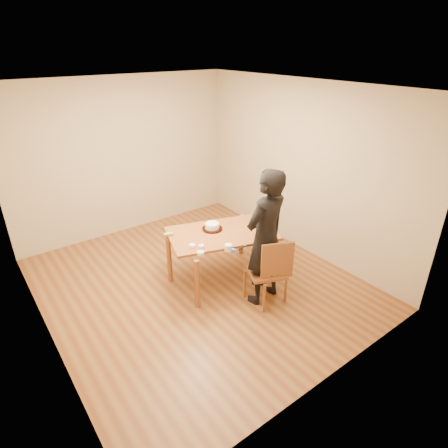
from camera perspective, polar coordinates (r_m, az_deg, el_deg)
room_shell at (r=5.17m, az=-6.63°, el=5.28°), size 4.00×4.50×2.70m
dining_table at (r=5.28m, az=-0.32°, el=-1.47°), size 1.67×1.28×0.04m
dining_chair at (r=4.99m, az=6.42°, el=-7.15°), size 0.60×0.60×0.04m
cake_plate at (r=5.35m, az=-1.79°, el=-0.72°), size 0.29×0.29×0.02m
cake at (r=5.33m, az=-1.80°, el=-0.30°), size 0.20×0.20×0.07m
frosting_dome at (r=5.31m, az=-1.81°, el=0.14°), size 0.20×0.20×0.03m
frosting_tub at (r=4.80m, az=0.67°, el=-3.61°), size 0.10×0.10×0.09m
frosting_lid at (r=4.83m, az=1.37°, el=-3.98°), size 0.09×0.09×0.01m
frosting_dollop at (r=4.82m, az=1.38°, el=-3.85°), size 0.04×0.04×0.02m
ramekin_green at (r=4.73m, az=-3.60°, el=-4.45°), size 0.09×0.09×0.04m
ramekin_yellow at (r=4.89m, az=-3.46°, el=-3.39°), size 0.07×0.07×0.04m
ramekin_multi at (r=4.90m, az=-4.87°, el=-3.35°), size 0.08×0.08×0.04m
candy_box_pink at (r=5.23m, az=-8.37°, el=-1.66°), size 0.13×0.09×0.02m
candy_box_green at (r=5.23m, az=-8.45°, el=-1.48°), size 0.14×0.09×0.02m
spatula at (r=4.87m, az=2.63°, el=-3.71°), size 0.15×0.06×0.01m
person at (r=4.78m, az=6.33°, el=-2.18°), size 0.73×0.54×1.84m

